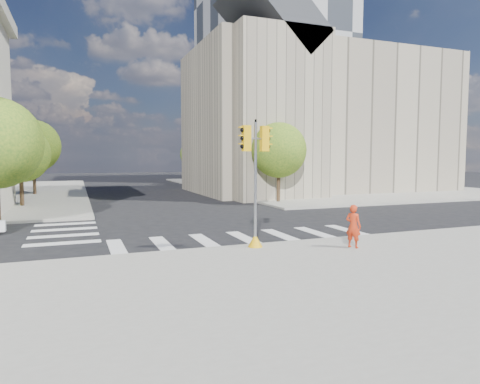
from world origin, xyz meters
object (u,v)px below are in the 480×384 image
object	(u,v)px
lamp_near	(263,145)
photographer	(353,226)
traffic_signal	(255,193)
lamp_far	(214,148)

from	to	relation	value
lamp_near	photographer	size ratio (longest dim) A/B	4.97
traffic_signal	photographer	bearing A→B (deg)	-27.48
traffic_signal	photographer	distance (m)	3.88
lamp_near	photographer	world-z (taller)	lamp_near
traffic_signal	photographer	world-z (taller)	traffic_signal
lamp_near	traffic_signal	size ratio (longest dim) A/B	1.69
lamp_near	lamp_far	world-z (taller)	same
lamp_near	photographer	bearing A→B (deg)	-104.69
lamp_far	traffic_signal	bearing A→B (deg)	-104.84
lamp_near	traffic_signal	distance (m)	20.65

